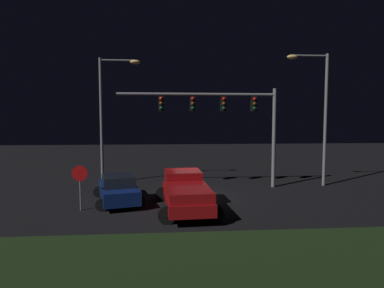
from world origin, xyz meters
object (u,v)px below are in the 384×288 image
Objects in this scene: traffic_signal_gantry at (224,111)px; street_lamp_right at (318,104)px; car_sedan at (118,189)px; stop_sign at (80,179)px; street_lamp_left at (109,106)px; pickup_truck at (185,190)px.

street_lamp_right is (6.40, 0.21, 0.49)m from traffic_signal_gantry.
car_sedan is 2.30m from stop_sign.
stop_sign is (-0.29, -6.69, -3.88)m from street_lamp_left.
street_lamp_left is 3.89× the size of stop_sign.
car_sedan is 0.53× the size of street_lamp_right.
stop_sign is (-1.62, -1.41, 0.82)m from car_sedan.
pickup_truck reaches higher than car_sedan.
street_lamp_right is (14.05, -1.81, 0.08)m from street_lamp_left.
car_sedan is at bearing 61.29° from pickup_truck.
street_lamp_left is (-1.33, 5.27, 4.70)m from car_sedan.
pickup_truck is 1.17× the size of car_sedan.
street_lamp_right is 15.66m from stop_sign.
street_lamp_left reaches higher than stop_sign.
traffic_signal_gantry is 7.92m from street_lamp_left.
street_lamp_left is 7.73m from stop_sign.
car_sedan is at bearing -152.78° from traffic_signal_gantry.
pickup_truck is 9.56m from street_lamp_left.
pickup_truck is 2.47× the size of stop_sign.
car_sedan is at bearing -164.79° from street_lamp_right.
traffic_signal_gantry is at bearing -14.79° from street_lamp_left.
traffic_signal_gantry is (6.32, 3.25, 4.29)m from car_sedan.
street_lamp_left is at bearing 87.52° from stop_sign.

